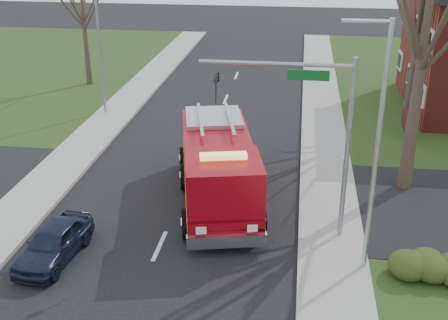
# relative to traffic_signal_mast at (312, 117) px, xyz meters

# --- Properties ---
(ground) EXTENTS (120.00, 120.00, 0.00)m
(ground) POSITION_rel_traffic_signal_mast_xyz_m (-5.21, -1.50, -4.71)
(ground) COLOR black
(ground) RESTS_ON ground
(sidewalk_right) EXTENTS (2.40, 80.00, 0.15)m
(sidewalk_right) POSITION_rel_traffic_signal_mast_xyz_m (0.99, -1.50, -4.63)
(sidewalk_right) COLOR gray
(sidewalk_right) RESTS_ON ground
(health_center_sign) EXTENTS (0.12, 2.00, 1.40)m
(health_center_sign) POSITION_rel_traffic_signal_mast_xyz_m (5.29, 11.00, -3.83)
(health_center_sign) COLOR #420F14
(health_center_sign) RESTS_ON ground
(hedge_corner) EXTENTS (2.80, 2.00, 0.90)m
(hedge_corner) POSITION_rel_traffic_signal_mast_xyz_m (3.79, -2.50, -4.13)
(hedge_corner) COLOR #263312
(hedge_corner) RESTS_ON lawn_right
(bare_tree_near) EXTENTS (6.00, 6.00, 12.00)m
(bare_tree_near) POSITION_rel_traffic_signal_mast_xyz_m (4.29, 4.50, 2.71)
(bare_tree_near) COLOR #31281D
(bare_tree_near) RESTS_ON ground
(bare_tree_far) EXTENTS (5.25, 5.25, 10.50)m
(bare_tree_far) POSITION_rel_traffic_signal_mast_xyz_m (5.79, 13.50, 1.78)
(bare_tree_far) COLOR #31281D
(bare_tree_far) RESTS_ON ground
(bare_tree_left) EXTENTS (4.50, 4.50, 9.00)m
(bare_tree_left) POSITION_rel_traffic_signal_mast_xyz_m (-15.21, 18.50, 0.86)
(bare_tree_left) COLOR #31281D
(bare_tree_left) RESTS_ON ground
(traffic_signal_mast) EXTENTS (5.29, 0.18, 6.80)m
(traffic_signal_mast) POSITION_rel_traffic_signal_mast_xyz_m (0.00, 0.00, 0.00)
(traffic_signal_mast) COLOR gray
(traffic_signal_mast) RESTS_ON ground
(streetlight_pole) EXTENTS (1.48, 0.16, 8.40)m
(streetlight_pole) POSITION_rel_traffic_signal_mast_xyz_m (1.93, -2.00, -0.16)
(streetlight_pole) COLOR #B7BABF
(streetlight_pole) RESTS_ON ground
(utility_pole_far) EXTENTS (0.14, 0.14, 7.00)m
(utility_pole_far) POSITION_rel_traffic_signal_mast_xyz_m (-12.01, 12.50, -1.21)
(utility_pole_far) COLOR gray
(utility_pole_far) RESTS_ON ground
(fire_engine) EXTENTS (4.58, 8.60, 3.30)m
(fire_engine) POSITION_rel_traffic_signal_mast_xyz_m (-3.59, 2.17, -3.21)
(fire_engine) COLOR maroon
(fire_engine) RESTS_ON ground
(parked_car_maroon) EXTENTS (1.90, 3.90, 1.28)m
(parked_car_maroon) POSITION_rel_traffic_signal_mast_xyz_m (-8.63, -2.76, -4.07)
(parked_car_maroon) COLOR #161D31
(parked_car_maroon) RESTS_ON ground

